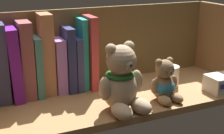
{
  "coord_description": "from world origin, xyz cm",
  "views": [
    {
      "loc": [
        -40.22,
        -80.35,
        39.41
      ],
      "look_at": [
        -3.73,
        0.0,
        11.24
      ],
      "focal_mm": 52.23,
      "sensor_mm": 36.0,
      "label": 1
    }
  ],
  "objects_px": {
    "book_1": "(0,62)",
    "small_product_box": "(222,83)",
    "pillar_candle": "(169,76)",
    "book_5": "(46,54)",
    "book_3": "(25,59)",
    "book_4": "(36,65)",
    "book_6": "(58,64)",
    "book_2": "(13,63)",
    "book_10": "(88,51)",
    "book_7": "(67,58)",
    "book_9": "(81,53)",
    "book_8": "(75,62)",
    "teddy_bear_smaller": "(164,84)",
    "teddy_bear_larger": "(122,82)"
  },
  "relations": [
    {
      "from": "book_5",
      "to": "small_product_box",
      "type": "xyz_separation_m",
      "value": [
        0.48,
        -0.22,
        -0.09
      ]
    },
    {
      "from": "book_4",
      "to": "teddy_bear_smaller",
      "type": "distance_m",
      "value": 0.38
    },
    {
      "from": "book_1",
      "to": "book_9",
      "type": "relative_size",
      "value": 1.02
    },
    {
      "from": "book_5",
      "to": "pillar_candle",
      "type": "height_order",
      "value": "book_5"
    },
    {
      "from": "book_2",
      "to": "book_7",
      "type": "relative_size",
      "value": 1.06
    },
    {
      "from": "book_3",
      "to": "book_9",
      "type": "distance_m",
      "value": 0.17
    },
    {
      "from": "teddy_bear_larger",
      "to": "teddy_bear_smaller",
      "type": "distance_m",
      "value": 0.14
    },
    {
      "from": "book_8",
      "to": "pillar_candle",
      "type": "xyz_separation_m",
      "value": [
        0.28,
        -0.11,
        -0.05
      ]
    },
    {
      "from": "book_5",
      "to": "book_10",
      "type": "distance_m",
      "value": 0.13
    },
    {
      "from": "book_6",
      "to": "book_3",
      "type": "bearing_deg",
      "value": 180.0
    },
    {
      "from": "book_4",
      "to": "book_10",
      "type": "bearing_deg",
      "value": 0.0
    },
    {
      "from": "small_product_box",
      "to": "book_3",
      "type": "bearing_deg",
      "value": 158.28
    },
    {
      "from": "book_1",
      "to": "small_product_box",
      "type": "bearing_deg",
      "value": -19.5
    },
    {
      "from": "book_7",
      "to": "book_10",
      "type": "relative_size",
      "value": 0.87
    },
    {
      "from": "teddy_bear_larger",
      "to": "book_1",
      "type": "bearing_deg",
      "value": 143.02
    },
    {
      "from": "book_4",
      "to": "book_6",
      "type": "distance_m",
      "value": 0.07
    },
    {
      "from": "book_2",
      "to": "book_9",
      "type": "xyz_separation_m",
      "value": [
        0.21,
        0.0,
        0.0
      ]
    },
    {
      "from": "book_7",
      "to": "book_9",
      "type": "distance_m",
      "value": 0.05
    },
    {
      "from": "book_4",
      "to": "book_6",
      "type": "xyz_separation_m",
      "value": [
        0.07,
        0.0,
        -0.01
      ]
    },
    {
      "from": "book_3",
      "to": "teddy_bear_larger",
      "type": "distance_m",
      "value": 0.3
    },
    {
      "from": "book_2",
      "to": "pillar_candle",
      "type": "relative_size",
      "value": 3.23
    },
    {
      "from": "book_1",
      "to": "book_8",
      "type": "xyz_separation_m",
      "value": [
        0.22,
        0.0,
        -0.03
      ]
    },
    {
      "from": "book_7",
      "to": "pillar_candle",
      "type": "relative_size",
      "value": 3.03
    },
    {
      "from": "pillar_candle",
      "to": "book_8",
      "type": "bearing_deg",
      "value": 158.62
    },
    {
      "from": "small_product_box",
      "to": "pillar_candle",
      "type": "bearing_deg",
      "value": 137.11
    },
    {
      "from": "book_10",
      "to": "book_8",
      "type": "bearing_deg",
      "value": 180.0
    },
    {
      "from": "book_5",
      "to": "book_7",
      "type": "xyz_separation_m",
      "value": [
        0.06,
        0.0,
        -0.02
      ]
    },
    {
      "from": "teddy_bear_smaller",
      "to": "book_8",
      "type": "bearing_deg",
      "value": 134.78
    },
    {
      "from": "book_9",
      "to": "book_10",
      "type": "distance_m",
      "value": 0.02
    },
    {
      "from": "book_6",
      "to": "small_product_box",
      "type": "height_order",
      "value": "book_6"
    },
    {
      "from": "book_3",
      "to": "pillar_candle",
      "type": "height_order",
      "value": "book_3"
    },
    {
      "from": "book_1",
      "to": "book_2",
      "type": "bearing_deg",
      "value": 0.0
    },
    {
      "from": "book_5",
      "to": "book_6",
      "type": "relative_size",
      "value": 1.46
    },
    {
      "from": "book_10",
      "to": "book_2",
      "type": "bearing_deg",
      "value": 180.0
    },
    {
      "from": "book_9",
      "to": "small_product_box",
      "type": "bearing_deg",
      "value": -30.18
    },
    {
      "from": "book_7",
      "to": "teddy_bear_larger",
      "type": "height_order",
      "value": "book_7"
    },
    {
      "from": "book_6",
      "to": "book_9",
      "type": "relative_size",
      "value": 0.75
    },
    {
      "from": "book_1",
      "to": "pillar_candle",
      "type": "relative_size",
      "value": 3.44
    },
    {
      "from": "book_1",
      "to": "small_product_box",
      "type": "xyz_separation_m",
      "value": [
        0.61,
        -0.22,
        -0.09
      ]
    },
    {
      "from": "book_9",
      "to": "small_product_box",
      "type": "distance_m",
      "value": 0.44
    },
    {
      "from": "book_5",
      "to": "book_3",
      "type": "bearing_deg",
      "value": 180.0
    },
    {
      "from": "book_2",
      "to": "book_7",
      "type": "bearing_deg",
      "value": 0.0
    },
    {
      "from": "pillar_candle",
      "to": "book_1",
      "type": "bearing_deg",
      "value": 167.65
    },
    {
      "from": "book_7",
      "to": "book_3",
      "type": "bearing_deg",
      "value": 180.0
    },
    {
      "from": "book_10",
      "to": "book_6",
      "type": "bearing_deg",
      "value": 180.0
    },
    {
      "from": "book_8",
      "to": "book_6",
      "type": "bearing_deg",
      "value": 180.0
    },
    {
      "from": "book_2",
      "to": "book_4",
      "type": "height_order",
      "value": "book_2"
    },
    {
      "from": "book_4",
      "to": "book_7",
      "type": "height_order",
      "value": "book_7"
    },
    {
      "from": "book_3",
      "to": "book_7",
      "type": "xyz_separation_m",
      "value": [
        0.13,
        0.0,
        -0.01
      ]
    },
    {
      "from": "book_7",
      "to": "book_10",
      "type": "xyz_separation_m",
      "value": [
        0.07,
        0.0,
        0.01
      ]
    }
  ]
}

